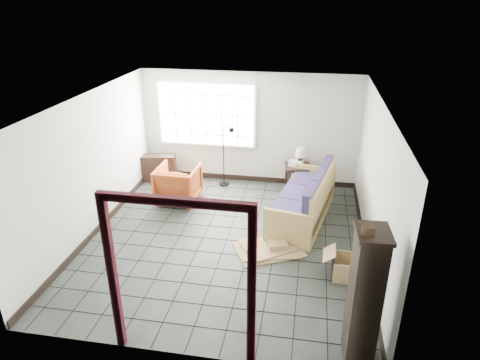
% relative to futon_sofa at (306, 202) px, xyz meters
% --- Properties ---
extents(ground, '(5.50, 5.50, 0.00)m').
position_rel_futon_sofa_xyz_m(ground, '(-1.40, -1.05, -0.37)').
color(ground, black).
rests_on(ground, ground).
extents(room_shell, '(5.02, 5.52, 2.61)m').
position_rel_futon_sofa_xyz_m(room_shell, '(-1.40, -1.03, 1.31)').
color(room_shell, '#A5A9A2').
rests_on(room_shell, ground).
extents(window_panel, '(2.32, 0.08, 1.52)m').
position_rel_futon_sofa_xyz_m(window_panel, '(-2.40, 1.65, 1.23)').
color(window_panel, silver).
rests_on(window_panel, ground).
extents(doorway_trim, '(1.80, 0.08, 2.20)m').
position_rel_futon_sofa_xyz_m(doorway_trim, '(-1.40, -3.75, 1.01)').
color(doorway_trim, black).
rests_on(doorway_trim, ground).
extents(futon_sofa, '(1.33, 2.46, 1.03)m').
position_rel_futon_sofa_xyz_m(futon_sofa, '(0.00, 0.00, 0.00)').
color(futon_sofa, '#A6804B').
rests_on(futon_sofa, ground).
extents(armchair, '(0.88, 0.83, 0.88)m').
position_rel_futon_sofa_xyz_m(armchair, '(-2.75, 0.36, 0.07)').
color(armchair, maroon).
rests_on(armchair, ground).
extents(side_table, '(0.65, 0.65, 0.61)m').
position_rel_futon_sofa_xyz_m(side_table, '(-0.23, 1.35, 0.12)').
color(side_table, black).
rests_on(side_table, ground).
extents(table_lamp, '(0.33, 0.33, 0.40)m').
position_rel_futon_sofa_xyz_m(table_lamp, '(-0.20, 1.41, 0.51)').
color(table_lamp, black).
rests_on(table_lamp, side_table).
extents(projector, '(0.34, 0.29, 0.11)m').
position_rel_futon_sofa_xyz_m(projector, '(-0.28, 1.34, 0.29)').
color(projector, silver).
rests_on(projector, side_table).
extents(floor_lamp, '(0.40, 0.30, 1.52)m').
position_rel_futon_sofa_xyz_m(floor_lamp, '(-1.84, 1.29, 0.44)').
color(floor_lamp, black).
rests_on(floor_lamp, ground).
extents(console_shelf, '(0.87, 0.47, 0.64)m').
position_rel_futon_sofa_xyz_m(console_shelf, '(-3.55, 1.35, -0.05)').
color(console_shelf, black).
rests_on(console_shelf, ground).
extents(tall_shelf, '(0.41, 0.51, 1.82)m').
position_rel_futon_sofa_xyz_m(tall_shelf, '(0.75, -3.45, 0.55)').
color(tall_shelf, black).
rests_on(tall_shelf, ground).
extents(pot, '(0.19, 0.19, 0.11)m').
position_rel_futon_sofa_xyz_m(pot, '(0.67, -3.53, 1.50)').
color(pot, black).
rests_on(pot, tall_shelf).
extents(open_box, '(0.87, 0.45, 0.49)m').
position_rel_futon_sofa_xyz_m(open_box, '(0.75, -1.81, -0.20)').
color(open_box, olive).
rests_on(open_box, ground).
extents(cardboard_pile, '(1.38, 1.23, 0.17)m').
position_rel_futon_sofa_xyz_m(cardboard_pile, '(-0.57, -1.25, -0.33)').
color(cardboard_pile, olive).
rests_on(cardboard_pile, ground).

